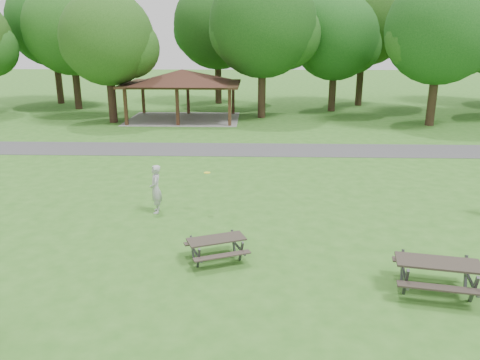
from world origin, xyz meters
The scene contains 15 objects.
ground centered at (0.00, 0.00, 0.00)m, with size 160.00×160.00×0.00m, color #30691E.
asphalt_path centered at (0.00, 14.00, 0.01)m, with size 120.00×3.20×0.02m, color #403F42.
pavilion centered at (-4.00, 24.00, 3.06)m, with size 8.60×7.01×3.76m.
tree_row_c centered at (-13.90, 29.03, 6.54)m, with size 8.19×7.80×10.67m.
tree_row_d centered at (-8.92, 22.53, 5.77)m, with size 6.93×6.60×9.27m.
tree_row_e centered at (2.10, 25.03, 6.78)m, with size 8.40×8.00×11.02m.
tree_row_f centered at (8.09, 28.53, 5.84)m, with size 7.35×7.00×9.55m.
tree_row_g centered at (14.09, 22.03, 6.33)m, with size 7.77×7.40×10.25m.
tree_deep_a centered at (-16.90, 32.53, 7.13)m, with size 8.40×8.00×11.38m.
tree_deep_b centered at (-1.90, 33.03, 6.89)m, with size 8.40×8.00×11.13m.
tree_deep_c centered at (11.10, 32.03, 7.44)m, with size 8.82×8.40×11.90m.
picnic_table_middle centered at (0.45, 0.41, 0.52)m, with size 1.98×1.80×0.70m.
picnic_table_far centered at (6.04, -1.14, 0.64)m, with size 2.26×1.95×0.87m.
frisbee_in_flight centered at (-0.17, 4.15, 1.51)m, with size 0.28×0.28×0.02m.
frisbee_thrower centered at (-2.03, 4.15, 0.88)m, with size 0.64×0.42×1.76m, color #AAAAAC.
Camera 1 is at (1.51, -11.64, 6.12)m, focal length 35.00 mm.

